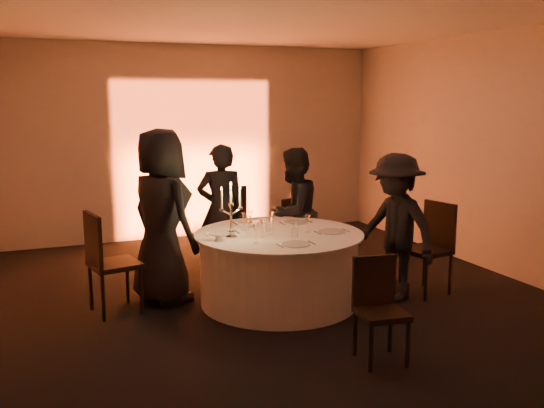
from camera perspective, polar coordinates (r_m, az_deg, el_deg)
name	(u,v)px	position (r m, az deg, el deg)	size (l,w,h in m)	color
floor	(279,302)	(6.66, 0.65, -9.21)	(7.00, 7.00, 0.00)	black
ceiling	(279,15)	(6.34, 0.71, 17.33)	(7.00, 7.00, 0.00)	white
wall_back	(194,142)	(9.64, -7.40, 5.81)	(7.00, 7.00, 0.00)	#BDB6AF
wall_front	(541,234)	(3.41, 23.96, -2.60)	(7.00, 7.00, 0.00)	#BDB6AF
wall_right	(505,155)	(7.97, 21.07, 4.36)	(7.00, 7.00, 0.00)	#BDB6AF
uplighter_fixture	(200,236)	(9.57, -6.75, -3.00)	(0.25, 0.12, 0.10)	black
banquet_table	(279,268)	(6.54, 0.66, -6.03)	(1.80, 1.80, 0.77)	black
chair_left	(106,257)	(6.37, -15.38, -4.83)	(0.55, 0.55, 1.06)	black
chair_back_left	(227,220)	(8.01, -4.26, -1.48)	(0.47, 0.47, 1.06)	black
chair_back_right	(287,226)	(8.14, 1.38, -2.04)	(0.51, 0.51, 0.88)	black
chair_right	(432,242)	(7.08, 14.79, -3.48)	(0.53, 0.53, 1.03)	black
chair_front	(378,303)	(5.23, 9.96, -9.16)	(0.43, 0.43, 0.87)	black
guest_left	(162,217)	(6.57, -10.35, -1.17)	(0.92, 0.60, 1.88)	black
guest_back_left	(221,210)	(7.54, -4.82, -0.54)	(0.60, 0.39, 1.63)	black
guest_back_right	(293,213)	(7.44, 2.00, -0.81)	(0.77, 0.60, 1.59)	black
guest_right	(395,227)	(6.71, 11.53, -2.15)	(1.04, 0.60, 1.61)	black
plate_left	(222,233)	(6.41, -4.73, -2.78)	(0.36, 0.27, 0.01)	silver
plate_back_left	(249,221)	(6.96, -2.18, -1.63)	(0.36, 0.25, 0.08)	silver
plate_back_right	(296,222)	(6.96, 2.24, -1.73)	(0.35, 0.28, 0.01)	silver
plate_right	(332,231)	(6.52, 5.65, -2.58)	(0.36, 0.28, 0.01)	silver
plate_front	(296,244)	(5.94, 2.27, -3.80)	(0.35, 0.28, 0.01)	silver
coffee_cup	(219,238)	(6.10, -5.00, -3.22)	(0.11, 0.11, 0.07)	silver
candelabra	(231,218)	(6.19, -3.86, -1.37)	(0.25, 0.12, 0.59)	silver
wine_glass_a	(249,220)	(6.42, -2.21, -1.55)	(0.07, 0.07, 0.19)	white
wine_glass_b	(263,224)	(6.24, -0.85, -1.87)	(0.07, 0.07, 0.19)	white
wine_glass_c	(244,218)	(6.56, -2.66, -1.30)	(0.07, 0.07, 0.19)	white
wine_glass_d	(307,220)	(6.45, 3.34, -1.50)	(0.07, 0.07, 0.19)	white
wine_glass_e	(256,229)	(5.98, -1.52, -2.41)	(0.07, 0.07, 0.19)	white
wine_glass_f	(271,222)	(6.33, -0.13, -1.71)	(0.07, 0.07, 0.19)	white
wine_glass_g	(272,216)	(6.62, -0.05, -1.18)	(0.07, 0.07, 0.19)	white
wine_glass_h	(251,215)	(6.71, -2.03, -1.04)	(0.07, 0.07, 0.19)	white
tumbler_a	(269,227)	(6.52, -0.32, -2.18)	(0.07, 0.07, 0.09)	white
tumbler_b	(296,225)	(6.62, 2.27, -2.00)	(0.07, 0.07, 0.09)	white
tumbler_c	(295,232)	(6.27, 2.19, -2.70)	(0.07, 0.07, 0.09)	white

